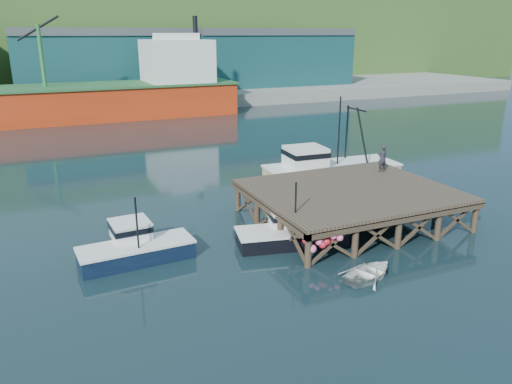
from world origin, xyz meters
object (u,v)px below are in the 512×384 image
dinghy (369,272)px  boat_navy (135,246)px  boat_black (291,231)px  trawler (329,169)px  dockworker (382,159)px

dinghy → boat_navy: bearing=38.2°
boat_navy → boat_black: bearing=-12.4°
trawler → boat_navy: bearing=-153.4°
trawler → boat_black: bearing=-129.5°
trawler → dockworker: 4.83m
boat_navy → trawler: (16.26, 6.89, 0.68)m
trawler → dinghy: 15.14m
dinghy → trawler: bearing=-42.1°
boat_black → dockworker: dockworker is taller
boat_navy → dockworker: bearing=5.2°
boat_black → trawler: trawler is taller
trawler → dockworker: (1.51, -4.28, 1.65)m
boat_navy → dinghy: 12.06m
boat_navy → boat_black: size_ratio=0.92×
boat_black → dockworker: size_ratio=3.42×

